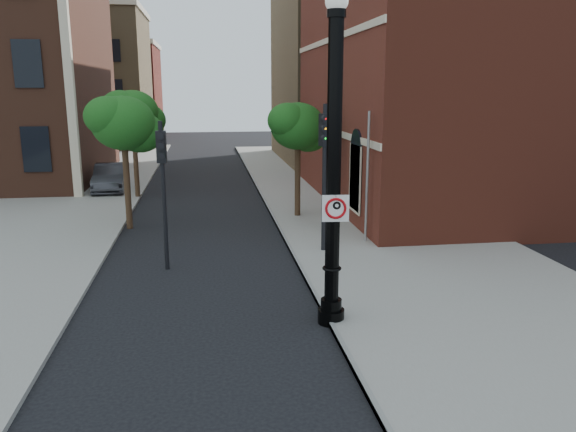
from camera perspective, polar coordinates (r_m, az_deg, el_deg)
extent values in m
plane|color=black|center=(12.86, -4.63, -11.98)|extent=(120.00, 120.00, 0.00)
cube|color=gray|center=(23.28, 8.57, -0.51)|extent=(8.00, 60.00, 0.12)
cube|color=gray|center=(31.25, -23.65, 1.96)|extent=(10.00, 50.00, 0.12)
cube|color=gray|center=(22.46, -1.12, -0.83)|extent=(0.10, 60.00, 0.14)
cube|color=maroon|center=(30.60, 25.37, 12.82)|extent=(22.00, 16.00, 12.00)
cube|color=black|center=(21.68, 6.87, 3.78)|extent=(0.08, 1.40, 2.40)
cube|color=beige|center=(26.33, 4.12, 8.72)|extent=(0.06, 16.00, 0.25)
cube|color=beige|center=(26.35, 4.27, 17.43)|extent=(0.06, 16.00, 0.25)
cube|color=beige|center=(29.38, -21.53, 15.15)|extent=(0.40, 0.40, 14.00)
cube|color=olive|center=(56.79, -20.36, 12.72)|extent=(12.00, 12.00, 12.00)
cube|color=maroon|center=(70.57, -17.97, 11.96)|extent=(12.00, 12.00, 10.00)
cube|color=olive|center=(44.90, 13.93, 14.57)|extent=(22.00, 14.00, 14.00)
cylinder|color=black|center=(13.43, 4.39, -10.08)|extent=(0.63, 0.63, 0.34)
cylinder|color=black|center=(13.32, 4.41, -8.97)|extent=(0.49, 0.49, 0.28)
cylinder|color=black|center=(12.50, 4.66, 4.48)|extent=(0.34, 0.34, 6.49)
torus|color=black|center=(13.01, 4.48, -5.31)|extent=(0.45, 0.45, 0.07)
cylinder|color=black|center=(12.46, 4.95, 19.82)|extent=(0.40, 0.40, 0.17)
sphere|color=silver|center=(12.49, 4.97, 20.94)|extent=(0.49, 0.49, 0.49)
cube|color=white|center=(12.46, 4.85, 0.78)|extent=(0.61, 0.07, 0.61)
cube|color=black|center=(12.41, 4.88, 2.03)|extent=(0.60, 0.06, 0.05)
cube|color=black|center=(12.52, 4.83, -0.46)|extent=(0.60, 0.06, 0.05)
cube|color=black|center=(12.43, 3.59, 0.76)|extent=(0.05, 0.01, 0.61)
cube|color=black|center=(12.50, 6.11, 0.79)|extent=(0.05, 0.01, 0.61)
torus|color=#AE060C|center=(12.46, 4.85, 0.78)|extent=(0.49, 0.10, 0.48)
cube|color=#AE060C|center=(12.46, 4.85, 0.78)|extent=(0.34, 0.04, 0.34)
cube|color=black|center=(12.45, 4.60, 0.78)|extent=(0.06, 0.01, 0.28)
torus|color=black|center=(12.45, 4.98, 1.07)|extent=(0.19, 0.07, 0.19)
cylinder|color=black|center=(12.41, 4.88, 2.01)|extent=(0.03, 0.02, 0.03)
imported|color=#303035|center=(31.35, -17.56, 3.74)|extent=(1.80, 4.56, 1.48)
cylinder|color=black|center=(17.05, -12.50, 1.88)|extent=(0.13, 0.13, 4.47)
cube|color=black|center=(16.83, -12.75, 6.86)|extent=(0.29, 0.27, 0.93)
sphere|color=#E50505|center=(16.66, -12.82, 7.92)|extent=(0.17, 0.17, 0.17)
sphere|color=#FF8C00|center=(16.68, -12.77, 6.97)|extent=(0.17, 0.17, 0.17)
sphere|color=#00E519|center=(16.71, -12.72, 6.02)|extent=(0.17, 0.17, 0.17)
cylinder|color=black|center=(18.28, 3.70, 3.60)|extent=(0.14, 0.14, 4.91)
cube|color=black|center=(18.09, 3.77, 8.73)|extent=(0.39, 0.37, 1.02)
sphere|color=#E50505|center=(17.91, 3.71, 9.84)|extent=(0.18, 0.18, 0.18)
sphere|color=#FF8C00|center=(17.93, 3.70, 8.86)|extent=(0.18, 0.18, 0.18)
sphere|color=#00E519|center=(17.95, 3.69, 7.88)|extent=(0.18, 0.18, 0.18)
cylinder|color=#999999|center=(19.57, 8.05, 3.72)|extent=(0.09, 0.09, 4.64)
cylinder|color=#372516|center=(22.59, -16.05, 3.51)|extent=(0.24, 0.24, 3.83)
ellipsoid|color=#185316|center=(22.35, -16.40, 9.04)|extent=(2.40, 2.40, 2.04)
ellipsoid|color=#185316|center=(22.74, -14.81, 8.23)|extent=(1.86, 1.86, 1.58)
ellipsoid|color=#185316|center=(22.09, -17.84, 9.62)|extent=(1.75, 1.75, 1.49)
cylinder|color=#372516|center=(28.70, -15.22, 5.60)|extent=(0.24, 0.24, 3.96)
ellipsoid|color=#185316|center=(28.52, -15.49, 10.12)|extent=(2.49, 2.49, 2.12)
ellipsoid|color=#185316|center=(28.92, -14.21, 9.44)|extent=(1.93, 1.93, 1.64)
ellipsoid|color=#185316|center=(28.24, -16.65, 10.60)|extent=(1.81, 1.81, 1.54)
cylinder|color=#372516|center=(23.52, 0.98, 4.10)|extent=(0.24, 0.24, 3.61)
ellipsoid|color=#185316|center=(23.29, 1.00, 9.11)|extent=(2.27, 2.27, 1.93)
ellipsoid|color=#185316|center=(23.81, 2.07, 8.32)|extent=(1.75, 1.75, 1.49)
ellipsoid|color=#185316|center=(22.90, -0.03, 9.70)|extent=(1.65, 1.65, 1.40)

